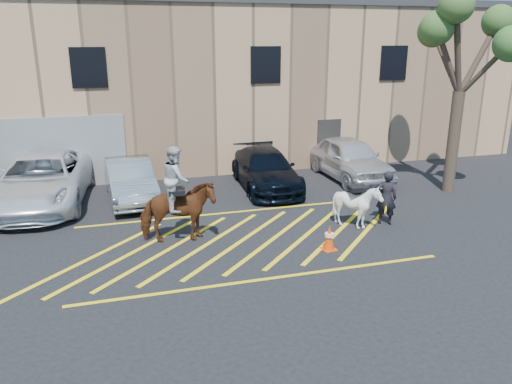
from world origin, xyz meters
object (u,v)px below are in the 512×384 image
object	(u,v)px
handler	(386,198)
tree	(465,37)
car_white_pickup	(42,180)
mounted_bay	(177,204)
car_white_suv	(350,158)
car_blue_suv	(266,169)
car_silver_sedan	(130,180)
traffic_cone	(329,237)
saddled_white	(357,205)

from	to	relation	value
handler	tree	xyz separation A→B (m)	(4.20, 2.49, 4.82)
car_white_pickup	mounted_bay	bearing A→B (deg)	-43.90
car_white_suv	car_white_pickup	bearing A→B (deg)	179.48
car_blue_suv	tree	distance (m)	8.63
mounted_bay	car_silver_sedan	bearing A→B (deg)	104.06
car_white_suv	handler	world-z (taller)	handler
car_silver_sedan	handler	world-z (taller)	handler
car_silver_sedan	traffic_cone	xyz separation A→B (m)	(5.06, -6.24, -0.37)
handler	tree	bearing A→B (deg)	-118.73
handler	saddled_white	world-z (taller)	handler
mounted_bay	tree	xyz separation A→B (m)	(10.70, 2.11, 4.55)
car_white_pickup	car_blue_suv	xyz separation A→B (m)	(8.19, -0.26, -0.15)
car_silver_sedan	tree	size ratio (longest dim) A/B	0.61
mounted_bay	traffic_cone	bearing A→B (deg)	-24.21
mounted_bay	saddled_white	size ratio (longest dim) A/B	1.97
car_white_pickup	mounted_bay	world-z (taller)	mounted_bay
car_white_pickup	car_white_suv	xyz separation A→B (m)	(11.97, 0.02, -0.03)
mounted_bay	car_white_suv	bearing A→B (deg)	31.61
handler	mounted_bay	size ratio (longest dim) A/B	0.61
car_white_suv	saddled_white	xyz separation A→B (m)	(-2.38, -5.26, -0.13)
handler	tree	size ratio (longest dim) A/B	0.24
car_silver_sedan	mounted_bay	world-z (taller)	mounted_bay
car_white_suv	mounted_bay	distance (m)	9.21
car_white_suv	mounted_bay	world-z (taller)	mounted_bay
car_white_pickup	car_silver_sedan	xyz separation A→B (m)	(3.01, -0.34, -0.15)
handler	car_silver_sedan	bearing A→B (deg)	-1.88
car_white_pickup	car_silver_sedan	bearing A→B (deg)	-0.98
car_blue_suv	car_silver_sedan	bearing A→B (deg)	-175.71
car_silver_sedan	handler	size ratio (longest dim) A/B	2.58
mounted_bay	saddled_white	distance (m)	5.50
traffic_cone	tree	distance (m)	9.44
car_white_suv	mounted_bay	size ratio (longest dim) A/B	1.78
car_silver_sedan	mounted_bay	distance (m)	4.62
car_silver_sedan	tree	world-z (taller)	tree
car_blue_suv	handler	distance (m)	5.50
car_white_pickup	traffic_cone	world-z (taller)	car_white_pickup
car_white_pickup	car_silver_sedan	distance (m)	3.03
car_blue_suv	traffic_cone	world-z (taller)	car_blue_suv
mounted_bay	traffic_cone	size ratio (longest dim) A/B	3.88
car_blue_suv	mounted_bay	bearing A→B (deg)	-128.41
car_silver_sedan	traffic_cone	bearing A→B (deg)	-54.37
mounted_bay	traffic_cone	distance (m)	4.39
traffic_cone	car_silver_sedan	bearing A→B (deg)	129.04
mounted_bay	handler	bearing A→B (deg)	-3.38
tree	car_blue_suv	bearing A→B (deg)	159.84
car_white_pickup	car_white_suv	world-z (taller)	car_white_pickup
handler	mounted_bay	xyz separation A→B (m)	(-6.50, 0.38, 0.27)
car_white_suv	saddled_white	distance (m)	5.78
car_white_pickup	car_silver_sedan	world-z (taller)	car_white_pickup
car_silver_sedan	handler	xyz separation A→B (m)	(7.62, -4.85, 0.13)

